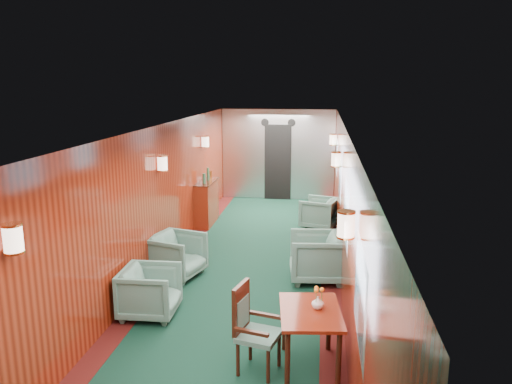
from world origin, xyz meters
TOP-DOWN VIEW (x-y plane):
  - room at (0.00, 0.00)m, footprint 12.00×12.10m
  - bulkhead at (0.00, 5.91)m, footprint 2.98×0.17m
  - windows_right at (1.49, 0.25)m, footprint 0.02×8.60m
  - wall_sconces at (0.00, 0.57)m, footprint 2.97×7.97m
  - dining_table at (1.09, -2.22)m, footprint 0.75×0.99m
  - side_chair at (0.45, -2.32)m, footprint 0.53×0.54m
  - credenza at (-1.34, 3.25)m, footprint 0.34×1.08m
  - flower_vase at (1.16, -2.17)m, footprint 0.16×0.16m
  - armchair_left_near at (-1.08, -1.21)m, footprint 0.76×0.74m
  - armchair_left_far at (-1.11, 0.19)m, footprint 0.96×0.94m
  - armchair_right_near at (1.11, 0.33)m, footprint 0.90×0.88m
  - armchair_right_far at (1.13, 3.26)m, footprint 0.90×0.88m

SIDE VIEW (x-z plane):
  - armchair_right_far at x=1.13m, z-range 0.00..0.66m
  - armchair_left_near at x=-1.08m, z-range 0.00..0.67m
  - armchair_left_far at x=-1.11m, z-range 0.00..0.70m
  - armchair_right_near at x=1.11m, z-range 0.00..0.76m
  - credenza at x=-1.34m, z-range -0.13..1.11m
  - side_chair at x=0.45m, z-range 0.04..1.02m
  - dining_table at x=1.09m, z-range 0.24..0.93m
  - flower_vase at x=1.16m, z-range 0.69..0.83m
  - bulkhead at x=0.00m, z-range -0.01..2.38m
  - windows_right at x=1.49m, z-range 1.05..1.85m
  - room at x=0.00m, z-range 0.43..2.83m
  - wall_sconces at x=0.00m, z-range 1.66..1.91m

